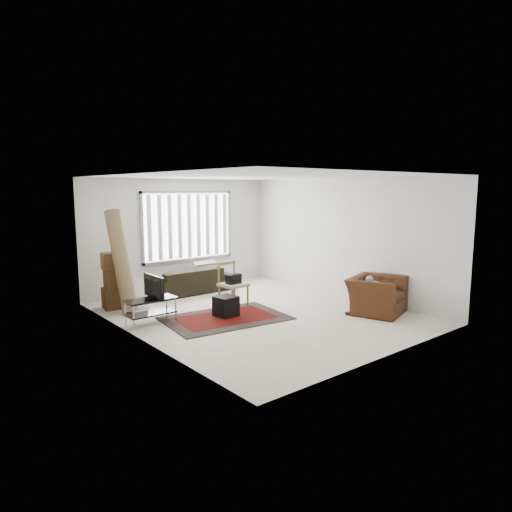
{
  "coord_description": "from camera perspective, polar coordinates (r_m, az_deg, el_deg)",
  "views": [
    {
      "loc": [
        -5.61,
        -6.79,
        2.47
      ],
      "look_at": [
        0.43,
        0.61,
        1.05
      ],
      "focal_mm": 32.0,
      "sensor_mm": 36.0,
      "label": 1
    }
  ],
  "objects": [
    {
      "name": "subwoofer",
      "position": [
        8.9,
        -3.78,
        -6.25
      ],
      "size": [
        0.43,
        0.43,
        0.39
      ],
      "primitive_type": "cube",
      "rotation": [
        0.0,
        0.0,
        0.13
      ],
      "color": "black",
      "rests_on": "persian_rug"
    },
    {
      "name": "tv",
      "position": [
        8.58,
        -13.1,
        -3.82
      ],
      "size": [
        0.1,
        0.75,
        0.43
      ],
      "primitive_type": "imported",
      "rotation": [
        0.0,
        0.0,
        1.57
      ],
      "color": "black",
      "rests_on": "tv_stand"
    },
    {
      "name": "persian_rug",
      "position": [
        8.82,
        -3.83,
        -7.75
      ],
      "size": [
        2.45,
        1.79,
        0.02
      ],
      "color": "black",
      "rests_on": "ground"
    },
    {
      "name": "sofa",
      "position": [
        10.94,
        -8.46,
        -2.62
      ],
      "size": [
        2.01,
        0.87,
        0.77
      ],
      "primitive_type": "imported",
      "rotation": [
        0.0,
        0.0,
        3.14
      ],
      "color": "black",
      "rests_on": "ground"
    },
    {
      "name": "room",
      "position": [
        9.26,
        -1.53,
        4.05
      ],
      "size": [
        6.0,
        6.02,
        2.71
      ],
      "color": "beige",
      "rests_on": "ground"
    },
    {
      "name": "white_flatpack",
      "position": [
        9.71,
        -14.82,
        -4.58
      ],
      "size": [
        0.54,
        0.27,
        0.66
      ],
      "primitive_type": "cube",
      "rotation": [
        -0.18,
        0.0,
        -0.16
      ],
      "color": "silver",
      "rests_on": "ground"
    },
    {
      "name": "tv_stand",
      "position": [
        8.65,
        -13.02,
        -6.05
      ],
      "size": [
        0.93,
        0.42,
        0.46
      ],
      "color": "black",
      "rests_on": "ground"
    },
    {
      "name": "rolled_rug",
      "position": [
        9.51,
        -16.5,
        -0.57
      ],
      "size": [
        0.37,
        0.94,
        2.07
      ],
      "primitive_type": "cylinder",
      "rotation": [
        -0.31,
        0.0,
        0.07
      ],
      "color": "brown",
      "rests_on": "ground"
    },
    {
      "name": "moving_boxes",
      "position": [
        9.89,
        -17.27,
        -3.18
      ],
      "size": [
        0.53,
        0.5,
        1.16
      ],
      "color": "brown",
      "rests_on": "ground"
    },
    {
      "name": "armchair",
      "position": [
        9.42,
        14.86,
        -4.42
      ],
      "size": [
        1.37,
        1.28,
        0.83
      ],
      "rotation": [
        0.0,
        0.0,
        0.32
      ],
      "color": "#3E1D0C",
      "rests_on": "ground"
    },
    {
      "name": "side_chair",
      "position": [
        9.59,
        -2.92,
        -3.33
      ],
      "size": [
        0.54,
        0.54,
        0.93
      ],
      "rotation": [
        0.0,
        0.0,
        0.08
      ],
      "color": "tan",
      "rests_on": "ground"
    }
  ]
}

